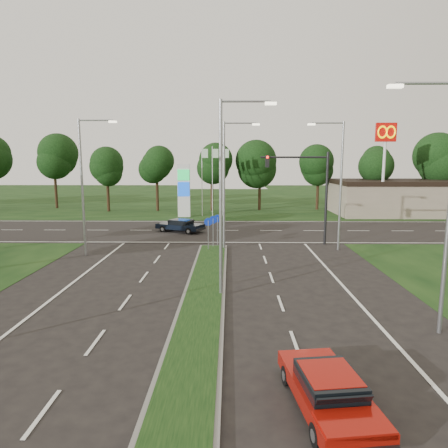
{
  "coord_description": "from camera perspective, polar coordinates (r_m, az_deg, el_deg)",
  "views": [
    {
      "loc": [
        1.21,
        -12.13,
        6.29
      ],
      "look_at": [
        0.83,
        13.91,
        2.2
      ],
      "focal_mm": 32.0,
      "sensor_mm": 36.0,
      "label": 1
    }
  ],
  "objects": [
    {
      "name": "red_sedan",
      "position": [
        11.24,
        14.66,
        -21.91
      ],
      "size": [
        2.09,
        4.1,
        1.08
      ],
      "rotation": [
        0.0,
        0.0,
        0.13
      ],
      "color": "#970F08",
      "rests_on": "ground"
    },
    {
      "name": "navy_sedan",
      "position": [
        36.04,
        -6.26,
        -0.18
      ],
      "size": [
        4.52,
        3.3,
        1.15
      ],
      "rotation": [
        0.0,
        0.0,
        1.14
      ],
      "color": "black",
      "rests_on": "ground"
    },
    {
      "name": "gas_pylon",
      "position": [
        45.56,
        -5.49,
        4.99
      ],
      "size": [
        5.8,
        1.26,
        8.0
      ],
      "color": "silver",
      "rests_on": "ground"
    },
    {
      "name": "streetlight_median_near",
      "position": [
        18.17,
        0.17,
        5.1
      ],
      "size": [
        2.53,
        0.22,
        9.0
      ],
      "color": "gray",
      "rests_on": "ground"
    },
    {
      "name": "mcdonalds_sign",
      "position": [
        47.22,
        22.04,
        10.34
      ],
      "size": [
        2.2,
        0.47,
        10.4
      ],
      "color": "silver",
      "rests_on": "ground"
    },
    {
      "name": "streetlight_right_near",
      "position": [
        16.08,
        29.04,
        3.49
      ],
      "size": [
        2.53,
        0.22,
        9.0
      ],
      "rotation": [
        0.0,
        0.0,
        3.14
      ],
      "color": "gray",
      "rests_on": "ground"
    },
    {
      "name": "ground",
      "position": [
        13.71,
        -4.56,
        -18.4
      ],
      "size": [
        160.0,
        160.0,
        0.0
      ],
      "primitive_type": "plane",
      "color": "black",
      "rests_on": "ground"
    },
    {
      "name": "streetlight_right_far",
      "position": [
        29.16,
        16.01,
        6.2
      ],
      "size": [
        2.53,
        0.22,
        9.0
      ],
      "rotation": [
        0.0,
        0.0,
        3.14
      ],
      "color": "gray",
      "rests_on": "ground"
    },
    {
      "name": "median_kerb",
      "position": [
        17.33,
        -3.3,
        -12.15
      ],
      "size": [
        2.0,
        26.0,
        0.12
      ],
      "primitive_type": "cube",
      "color": "slate",
      "rests_on": "ground"
    },
    {
      "name": "cross_road",
      "position": [
        36.69,
        -1.07,
        -0.95
      ],
      "size": [
        160.0,
        12.0,
        0.02
      ],
      "primitive_type": "cube",
      "color": "black",
      "rests_on": "ground"
    },
    {
      "name": "median_signs",
      "position": [
        28.92,
        -1.58,
        -0.18
      ],
      "size": [
        1.16,
        1.76,
        2.38
      ],
      "color": "gray",
      "rests_on": "ground"
    },
    {
      "name": "streetlight_median_far",
      "position": [
        28.15,
        0.41,
        6.46
      ],
      "size": [
        2.53,
        0.22,
        9.0
      ],
      "color": "gray",
      "rests_on": "ground"
    },
    {
      "name": "verge_far",
      "position": [
        67.43,
        -0.2,
        3.57
      ],
      "size": [
        160.0,
        50.0,
        0.02
      ],
      "primitive_type": "cube",
      "color": "black",
      "rests_on": "ground"
    },
    {
      "name": "commercial_building",
      "position": [
        52.6,
        24.16,
        3.47
      ],
      "size": [
        16.0,
        9.0,
        4.0
      ],
      "primitive_type": "cube",
      "color": "gray",
      "rests_on": "ground"
    },
    {
      "name": "streetlight_left_far",
      "position": [
        27.83,
        -19.26,
        5.93
      ],
      "size": [
        2.53,
        0.22,
        9.0
      ],
      "color": "gray",
      "rests_on": "ground"
    },
    {
      "name": "traffic_signal",
      "position": [
        30.76,
        12.1,
        5.68
      ],
      "size": [
        5.1,
        0.42,
        7.0
      ],
      "color": "black",
      "rests_on": "ground"
    },
    {
      "name": "treeline_far",
      "position": [
        52.08,
        -0.39,
        9.52
      ],
      "size": [
        6.0,
        6.0,
        9.9
      ],
      "color": "black",
      "rests_on": "ground"
    }
  ]
}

